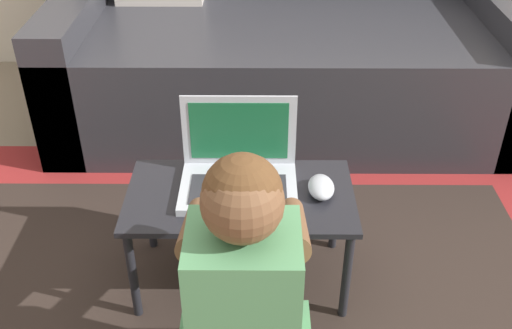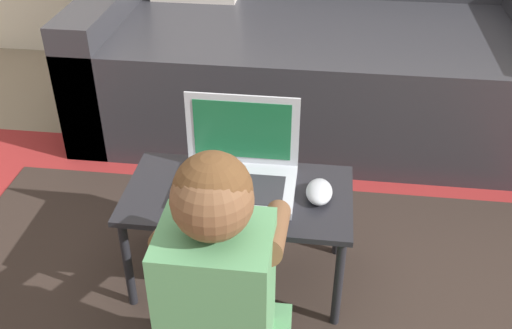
# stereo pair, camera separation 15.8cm
# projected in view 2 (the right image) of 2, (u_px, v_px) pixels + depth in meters

# --- Properties ---
(couch) EXTENTS (1.82, 0.95, 0.79)m
(couch) POSITION_uv_depth(u_px,v_px,m) (314.00, 49.00, 2.47)
(couch) COLOR #2D2D33
(couch) RESTS_ON ground_plane
(laptop_desk) EXTENTS (0.60, 0.33, 0.31)m
(laptop_desk) POSITION_uv_depth(u_px,v_px,m) (238.00, 203.00, 1.60)
(laptop_desk) COLOR black
(laptop_desk) RESTS_ON ground_plane
(laptop) EXTENTS (0.31, 0.22, 0.23)m
(laptop) POSITION_uv_depth(u_px,v_px,m) (238.00, 173.00, 1.59)
(laptop) COLOR #B7BCC6
(laptop) RESTS_ON laptop_desk
(computer_mouse) EXTENTS (0.07, 0.11, 0.04)m
(computer_mouse) POSITION_uv_depth(u_px,v_px,m) (319.00, 192.00, 1.55)
(computer_mouse) COLOR #B2B7C1
(computer_mouse) RESTS_ON laptop_desk
(person_seated) EXTENTS (0.30, 0.38, 0.69)m
(person_seated) POSITION_uv_depth(u_px,v_px,m) (218.00, 314.00, 1.26)
(person_seated) COLOR #518E5B
(person_seated) RESTS_ON ground_plane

